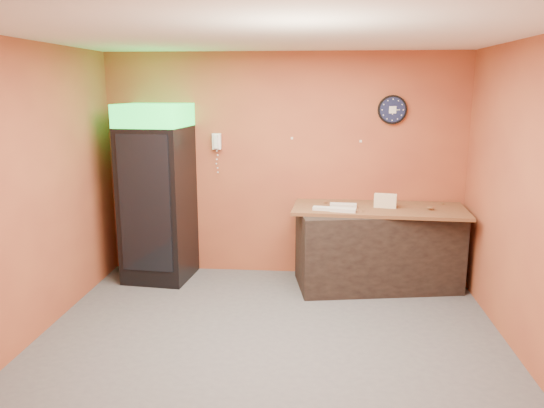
# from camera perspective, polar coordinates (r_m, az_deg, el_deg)

# --- Properties ---
(floor) EXTENTS (4.50, 4.50, 0.00)m
(floor) POSITION_cam_1_polar(r_m,az_deg,el_deg) (5.21, -0.26, -14.61)
(floor) COLOR #47474C
(floor) RESTS_ON ground
(back_wall) EXTENTS (4.50, 0.02, 2.80)m
(back_wall) POSITION_cam_1_polar(r_m,az_deg,el_deg) (6.71, 1.28, 4.13)
(back_wall) COLOR #AE5531
(back_wall) RESTS_ON floor
(left_wall) EXTENTS (0.02, 4.00, 2.80)m
(left_wall) POSITION_cam_1_polar(r_m,az_deg,el_deg) (5.43, -24.67, 0.99)
(left_wall) COLOR #AE5531
(left_wall) RESTS_ON floor
(right_wall) EXTENTS (0.02, 4.00, 2.80)m
(right_wall) POSITION_cam_1_polar(r_m,az_deg,el_deg) (5.06, 25.99, 0.11)
(right_wall) COLOR #AE5531
(right_wall) RESTS_ON floor
(ceiling) EXTENTS (4.50, 4.00, 0.02)m
(ceiling) POSITION_cam_1_polar(r_m,az_deg,el_deg) (4.66, -0.30, 17.73)
(ceiling) COLOR white
(ceiling) RESTS_ON back_wall
(beverage_cooler) EXTENTS (0.83, 0.84, 2.18)m
(beverage_cooler) POSITION_cam_1_polar(r_m,az_deg,el_deg) (6.65, -12.28, 0.84)
(beverage_cooler) COLOR black
(beverage_cooler) RESTS_ON floor
(prep_counter) EXTENTS (2.00, 1.14, 0.94)m
(prep_counter) POSITION_cam_1_polar(r_m,az_deg,el_deg) (6.53, 11.25, -4.71)
(prep_counter) COLOR black
(prep_counter) RESTS_ON floor
(wall_clock) EXTENTS (0.35, 0.06, 0.35)m
(wall_clock) POSITION_cam_1_polar(r_m,az_deg,el_deg) (6.66, 12.82, 9.86)
(wall_clock) COLOR black
(wall_clock) RESTS_ON back_wall
(wall_phone) EXTENTS (0.11, 0.10, 0.20)m
(wall_phone) POSITION_cam_1_polar(r_m,az_deg,el_deg) (6.72, -5.97, 6.71)
(wall_phone) COLOR white
(wall_phone) RESTS_ON back_wall
(butcher_paper) EXTENTS (2.06, 0.96, 0.04)m
(butcher_paper) POSITION_cam_1_polar(r_m,az_deg,el_deg) (6.40, 11.44, -0.52)
(butcher_paper) COLOR brown
(butcher_paper) RESTS_ON prep_counter
(sub_roll_stack) EXTENTS (0.27, 0.14, 0.16)m
(sub_roll_stack) POSITION_cam_1_polar(r_m,az_deg,el_deg) (6.38, 12.10, 0.34)
(sub_roll_stack) COLOR beige
(sub_roll_stack) RESTS_ON butcher_paper
(wrapped_sandwich_left) EXTENTS (0.27, 0.14, 0.04)m
(wrapped_sandwich_left) POSITION_cam_1_polar(r_m,az_deg,el_deg) (6.15, 5.61, -0.49)
(wrapped_sandwich_left) COLOR silver
(wrapped_sandwich_left) RESTS_ON butcher_paper
(wrapped_sandwich_mid) EXTENTS (0.31, 0.17, 0.04)m
(wrapped_sandwich_mid) POSITION_cam_1_polar(r_m,az_deg,el_deg) (6.10, 7.66, -0.63)
(wrapped_sandwich_mid) COLOR silver
(wrapped_sandwich_mid) RESTS_ON butcher_paper
(wrapped_sandwich_right) EXTENTS (0.32, 0.14, 0.04)m
(wrapped_sandwich_right) POSITION_cam_1_polar(r_m,az_deg,el_deg) (6.32, 7.68, -0.16)
(wrapped_sandwich_right) COLOR silver
(wrapped_sandwich_right) RESTS_ON butcher_paper
(kitchen_tool) EXTENTS (0.05, 0.05, 0.05)m
(kitchen_tool) POSITION_cam_1_polar(r_m,az_deg,el_deg) (6.53, 12.09, 0.12)
(kitchen_tool) COLOR silver
(kitchen_tool) RESTS_ON butcher_paper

